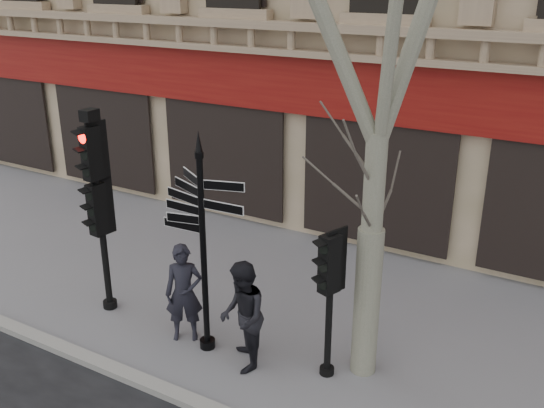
{
  "coord_description": "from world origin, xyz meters",
  "views": [
    {
      "loc": [
        4.27,
        -7.05,
        5.93
      ],
      "look_at": [
        -0.14,
        0.6,
        2.53
      ],
      "focal_mm": 40.0,
      "sensor_mm": 36.0,
      "label": 1
    }
  ],
  "objects": [
    {
      "name": "traffic_signal_secondary",
      "position": [
        1.05,
        0.27,
        1.68
      ],
      "size": [
        0.48,
        0.41,
        2.4
      ],
      "rotation": [
        0.0,
        0.0,
        -0.35
      ],
      "color": "black",
      "rests_on": "ground"
    },
    {
      "name": "pedestrian_b",
      "position": [
        -0.2,
        -0.21,
        0.91
      ],
      "size": [
        1.07,
        1.12,
        1.81
      ],
      "primitive_type": "imported",
      "rotation": [
        0.0,
        0.0,
        -0.94
      ],
      "color": "black",
      "rests_on": "ground"
    },
    {
      "name": "fingerpost",
      "position": [
        -1.0,
        -0.08,
        2.52
      ],
      "size": [
        1.76,
        1.76,
        3.75
      ],
      "rotation": [
        0.0,
        0.0,
        -0.13
      ],
      "color": "black",
      "rests_on": "ground"
    },
    {
      "name": "traffic_signal_main",
      "position": [
        -3.35,
        0.06,
        2.39
      ],
      "size": [
        0.45,
        0.34,
        3.78
      ],
      "rotation": [
        0.0,
        0.0,
        -0.12
      ],
      "color": "black",
      "rests_on": "ground"
    },
    {
      "name": "ground",
      "position": [
        0.0,
        0.0,
        0.0
      ],
      "size": [
        80.0,
        80.0,
        0.0
      ],
      "primitive_type": "plane",
      "color": "slate",
      "rests_on": "ground"
    },
    {
      "name": "pedestrian_a",
      "position": [
        -1.49,
        -0.03,
        0.87
      ],
      "size": [
        0.76,
        0.69,
        1.74
      ],
      "primitive_type": "imported",
      "rotation": [
        0.0,
        0.0,
        0.56
      ],
      "color": "black",
      "rests_on": "ground"
    }
  ]
}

